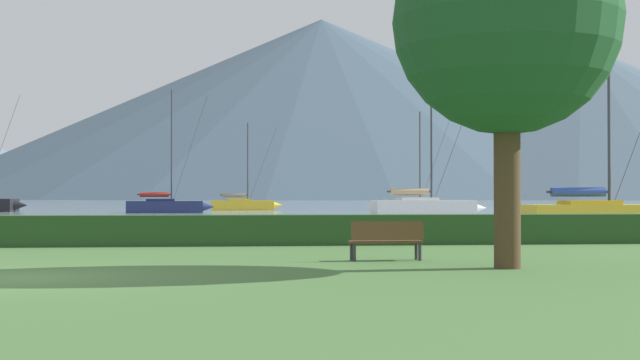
# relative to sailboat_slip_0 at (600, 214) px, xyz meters

# --- Properties ---
(ground_plane) EXTENTS (1000.00, 1000.00, 0.00)m
(ground_plane) POSITION_rel_sailboat_slip_0_xyz_m (-22.10, -24.60, -0.67)
(ground_plane) COLOR #477038
(harbor_water) EXTENTS (320.00, 246.00, 0.00)m
(harbor_water) POSITION_rel_sailboat_slip_0_xyz_m (-22.10, 112.40, -0.67)
(harbor_water) COLOR #8499A8
(harbor_water) RESTS_ON ground_plane
(hedge_line) EXTENTS (80.00, 1.20, 0.95)m
(hedge_line) POSITION_rel_sailboat_slip_0_xyz_m (-22.10, -13.60, -0.20)
(hedge_line) COLOR #284C23
(hedge_line) RESTS_ON ground_plane
(sailboat_slip_0) EXTENTS (8.17, 2.66, 9.32)m
(sailboat_slip_0) POSITION_rel_sailboat_slip_0_xyz_m (0.00, 0.00, 0.00)
(sailboat_slip_0) COLOR gold
(sailboat_slip_0) RESTS_ON harbor_water
(sailboat_slip_2) EXTENTS (8.37, 3.04, 10.51)m
(sailboat_slip_2) POSITION_rel_sailboat_slip_0_xyz_m (3.02, 55.53, 0.02)
(sailboat_slip_2) COLOR #9E9EA3
(sailboat_slip_2) RESTS_ON harbor_water
(sailboat_slip_4) EXTENTS (8.64, 2.95, 10.24)m
(sailboat_slip_4) POSITION_rel_sailboat_slip_0_xyz_m (-3.18, 23.66, 0.04)
(sailboat_slip_4) COLOR white
(sailboat_slip_4) RESTS_ON harbor_water
(sailboat_slip_8) EXTENTS (7.31, 2.45, 8.88)m
(sailboat_slip_8) POSITION_rel_sailboat_slip_0_xyz_m (-15.51, 52.36, -0.07)
(sailboat_slip_8) COLOR gold
(sailboat_slip_8) RESTS_ON harbor_water
(sailboat_slip_9) EXTENTS (7.55, 2.36, 10.68)m
(sailboat_slip_9) POSITION_rel_sailboat_slip_0_xyz_m (-22.58, 38.85, -0.03)
(sailboat_slip_9) COLOR navy
(sailboat_slip_9) RESTS_ON harbor_water
(park_bench_near_path) EXTENTS (1.79, 0.57, 0.95)m
(park_bench_near_path) POSITION_rel_sailboat_slip_0_xyz_m (-14.19, -20.84, -0.13)
(park_bench_near_path) COLOR brown
(park_bench_near_path) RESTS_ON ground_plane
(park_tree) EXTENTS (4.93, 4.93, 8.41)m
(park_tree) POSITION_rel_sailboat_slip_0_xyz_m (-11.86, -23.37, 4.95)
(park_tree) COLOR #4C3823
(park_tree) RESTS_ON ground_plane
(distant_hill_central_peak) EXTENTS (358.03, 358.03, 82.44)m
(distant_hill_central_peak) POSITION_rel_sailboat_slip_0_xyz_m (29.73, 382.79, 40.55)
(distant_hill_central_peak) COLOR #425666
(distant_hill_central_peak) RESTS_ON ground_plane
(distant_hill_east_ridge) EXTENTS (272.70, 272.70, 62.86)m
(distant_hill_east_ridge) POSITION_rel_sailboat_slip_0_xyz_m (131.41, 326.05, 30.76)
(distant_hill_east_ridge) COLOR #4C6070
(distant_hill_east_ridge) RESTS_ON ground_plane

